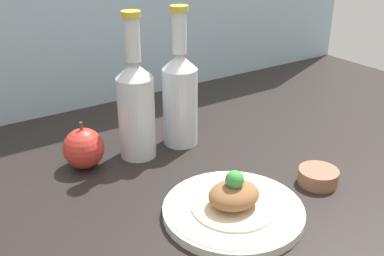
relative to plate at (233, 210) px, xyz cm
name	(u,v)px	position (x,y,z in cm)	size (l,w,h in cm)	color
ground_plane	(221,191)	(4.71, 9.72, -3.02)	(180.00, 110.00, 4.00)	black
plate	(233,210)	(0.00, 0.00, 0.00)	(24.85, 24.85, 1.92)	silver
plated_food	(234,196)	(0.00, 0.00, 2.84)	(14.88, 14.88, 7.18)	beige
cider_bottle_left	(136,105)	(-3.61, 29.10, 10.83)	(7.87, 7.87, 31.32)	silver
cider_bottle_right	(180,95)	(7.33, 29.10, 10.83)	(7.87, 7.87, 31.32)	silver
apple	(84,148)	(-15.36, 30.58, 3.26)	(8.55, 8.55, 10.19)	red
dipping_bowl	(318,176)	(20.37, -0.90, 0.48)	(7.80, 7.80, 3.00)	#996047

